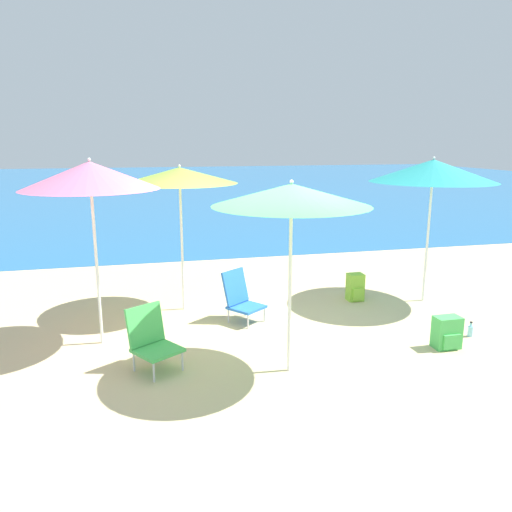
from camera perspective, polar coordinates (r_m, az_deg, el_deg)
name	(u,v)px	position (r m, az deg, el deg)	size (l,w,h in m)	color
ground_plane	(278,354)	(6.10, 2.52, -11.18)	(60.00, 60.00, 0.00)	#D1BA89
sea_water	(161,184)	(30.51, -10.79, 8.09)	(60.00, 40.00, 0.01)	#23669E
beach_umbrella_lime	(180,176)	(7.32, -8.72, 9.06)	(1.67, 1.67, 2.17)	white
beach_umbrella_green	(291,195)	(5.18, 4.06, 6.94)	(1.67, 1.67, 2.11)	white
beach_umbrella_teal	(433,171)	(8.12, 19.57, 9.16)	(1.91, 1.91, 2.27)	white
beach_umbrella_pink	(90,176)	(6.24, -18.43, 8.71)	(1.62, 1.62, 2.31)	white
beach_chair_blue	(241,297)	(7.06, -1.77, -4.67)	(0.64, 0.66, 0.72)	silver
beach_chair_green	(152,338)	(5.74, -11.85, -9.17)	(0.65, 0.66, 0.71)	silver
backpack_green	(447,333)	(6.63, 20.99, -8.19)	(0.32, 0.23, 0.40)	#47B756
backpack_lime	(355,287)	(8.13, 11.28, -3.54)	(0.24, 0.23, 0.44)	#8ECC3D
water_bottle	(470,331)	(7.16, 23.30, -7.84)	(0.07, 0.07, 0.20)	#8CCCEA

